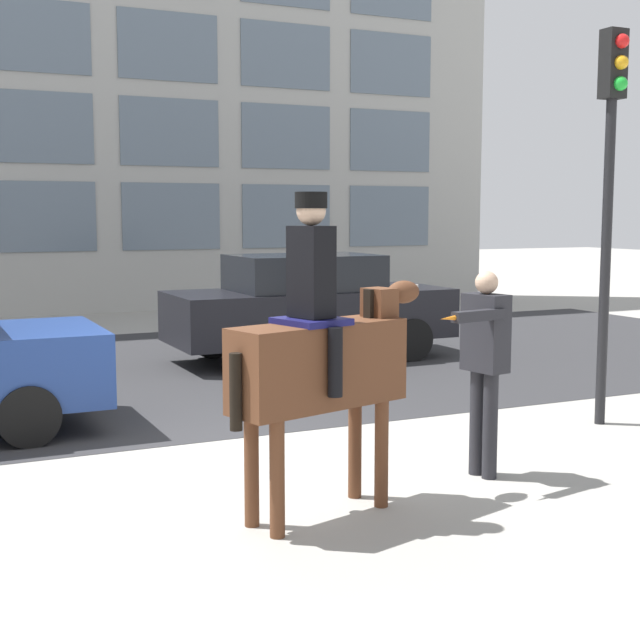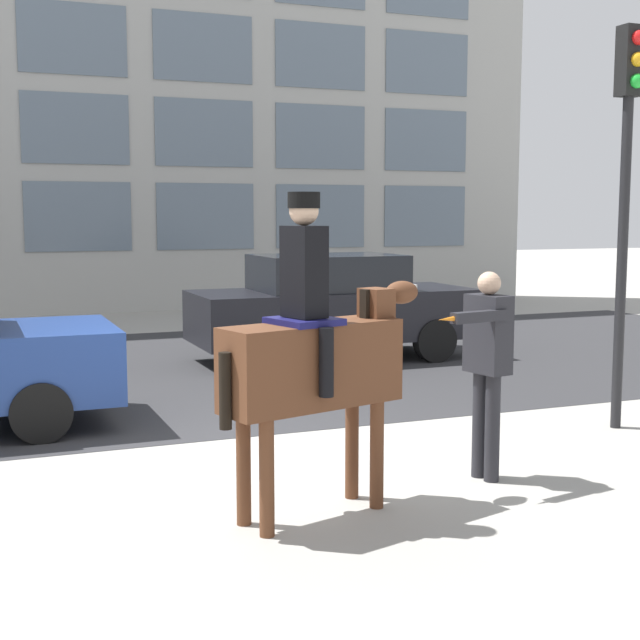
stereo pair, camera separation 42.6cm
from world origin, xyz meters
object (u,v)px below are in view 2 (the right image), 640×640
object	(u,v)px
mounted_horse_lead	(315,355)
street_car_far_lane	(332,306)
pedestrian_bystander	(487,358)
traffic_light	(627,164)

from	to	relation	value
mounted_horse_lead	street_car_far_lane	bearing A→B (deg)	50.86
mounted_horse_lead	pedestrian_bystander	world-z (taller)	mounted_horse_lead
street_car_far_lane	traffic_light	size ratio (longest dim) A/B	1.05
mounted_horse_lead	street_car_far_lane	world-z (taller)	mounted_horse_lead
mounted_horse_lead	street_car_far_lane	distance (m)	7.36
pedestrian_bystander	street_car_far_lane	distance (m)	6.54
mounted_horse_lead	traffic_light	bearing A→B (deg)	3.48
mounted_horse_lead	pedestrian_bystander	bearing A→B (deg)	-5.22
traffic_light	pedestrian_bystander	bearing A→B (deg)	-155.15
pedestrian_bystander	street_car_far_lane	xyz separation A→B (m)	(1.23, 6.42, -0.21)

